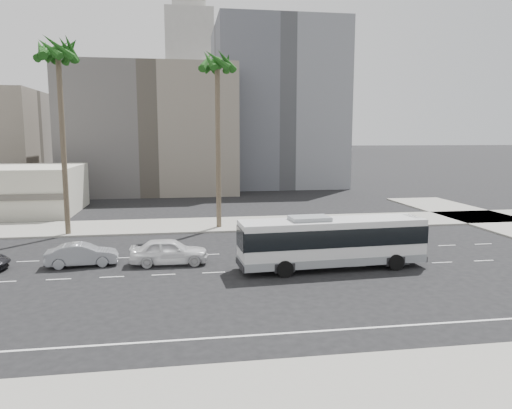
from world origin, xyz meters
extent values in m
plane|color=black|center=(0.00, 0.00, 0.00)|extent=(700.00, 700.00, 0.00)
cube|color=gray|center=(0.00, 15.50, 0.07)|extent=(120.00, 7.00, 0.15)
cube|color=gray|center=(0.00, -15.50, 0.07)|extent=(120.00, 7.00, 0.15)
cube|color=#605B57|center=(-12.00, 45.00, 9.00)|extent=(24.00, 18.00, 18.00)
cube|color=slate|center=(8.00, 52.00, 13.00)|extent=(20.00, 20.00, 26.00)
cube|color=beige|center=(-2.00, 250.00, 22.00)|extent=(42.00, 42.00, 44.00)
cube|color=beige|center=(-2.00, 250.00, 60.00)|extent=(26.00, 26.00, 32.00)
cube|color=slate|center=(45.00, 230.00, 35.00)|extent=(26.00, 26.00, 70.00)
cube|color=slate|center=(70.00, 260.00, 30.00)|extent=(22.00, 22.00, 60.00)
cube|color=silver|center=(1.41, -0.12, 1.80)|extent=(11.76, 3.22, 2.61)
cube|color=black|center=(1.41, -0.12, 2.16)|extent=(11.82, 3.28, 1.10)
cube|color=gray|center=(1.41, -0.12, 0.65)|extent=(11.78, 3.26, 0.50)
cube|color=gray|center=(-0.09, -0.12, 3.21)|extent=(2.49, 1.74, 0.30)
cube|color=#262628|center=(6.93, -0.12, 2.96)|extent=(0.70, 1.84, 0.30)
cylinder|color=black|center=(5.12, -1.40, 0.50)|extent=(1.00, 0.30, 1.00)
cylinder|color=black|center=(5.12, 1.16, 0.50)|extent=(1.00, 0.30, 1.00)
cylinder|color=black|center=(-2.00, -1.40, 0.50)|extent=(1.00, 0.30, 1.00)
cylinder|color=black|center=(-2.00, 1.16, 0.50)|extent=(1.00, 0.30, 1.00)
imported|color=white|center=(-8.70, 2.45, 0.85)|extent=(2.12, 5.04, 1.70)
imported|color=gray|center=(-14.20, 2.90, 0.73)|extent=(1.93, 4.54, 1.46)
cylinder|color=brown|center=(-4.58, 13.95, 7.09)|extent=(0.39, 0.39, 14.18)
cylinder|color=brown|center=(-17.28, 12.85, 7.30)|extent=(0.46, 0.46, 14.59)
camera|label=1|loc=(-7.79, -28.22, 8.29)|focal=33.51mm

